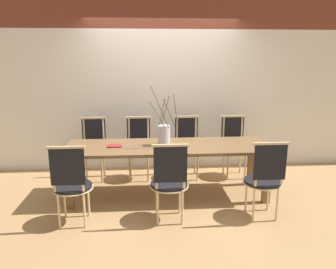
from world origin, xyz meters
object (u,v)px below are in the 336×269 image
at_px(dining_table, 168,152).
at_px(chair_near_center, 264,178).
at_px(book_stack, 115,146).
at_px(chair_far_center, 187,146).
at_px(vase_centerpiece, 164,135).

distance_m(dining_table, chair_near_center, 1.31).
height_order(chair_near_center, book_stack, chair_near_center).
distance_m(chair_far_center, book_stack, 1.33).
height_order(dining_table, book_stack, book_stack).
distance_m(chair_near_center, chair_far_center, 1.65).
bearing_deg(book_stack, vase_centerpiece, 1.69).
relative_size(chair_near_center, vase_centerpiece, 1.20).
relative_size(vase_centerpiece, book_stack, 4.30).
height_order(chair_far_center, vase_centerpiece, vase_centerpiece).
relative_size(chair_far_center, vase_centerpiece, 1.20).
height_order(chair_far_center, book_stack, chair_far_center).
distance_m(dining_table, vase_centerpiece, 0.24).
distance_m(chair_near_center, vase_centerpiece, 1.41).
height_order(dining_table, chair_far_center, chair_far_center).
distance_m(chair_near_center, book_stack, 1.95).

